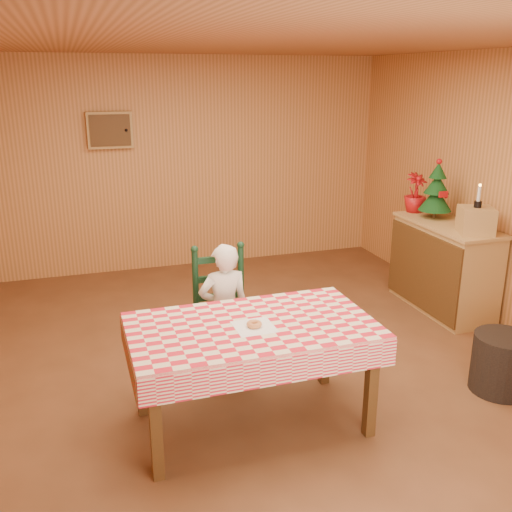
{
  "coord_description": "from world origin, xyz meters",
  "views": [
    {
      "loc": [
        -1.37,
        -4.02,
        2.36
      ],
      "look_at": [
        0.0,
        0.2,
        0.95
      ],
      "focal_mm": 40.0,
      "sensor_mm": 36.0,
      "label": 1
    }
  ],
  "objects": [
    {
      "name": "candle_set",
      "position": [
        2.21,
        0.3,
        1.24
      ],
      "size": [
        0.07,
        0.07,
        0.22
      ],
      "color": "black",
      "rests_on": "crate"
    },
    {
      "name": "shelf_unit",
      "position": [
        2.2,
        0.7,
        0.47
      ],
      "size": [
        0.54,
        1.24,
        0.93
      ],
      "color": "tan",
      "rests_on": "ground"
    },
    {
      "name": "donut",
      "position": [
        -0.32,
        -0.73,
        0.79
      ],
      "size": [
        0.12,
        0.12,
        0.04
      ],
      "primitive_type": "torus",
      "rotation": [
        0.0,
        0.0,
        -0.21
      ],
      "color": "#CE834A",
      "rests_on": "napkin"
    },
    {
      "name": "crate",
      "position": [
        2.21,
        0.3,
        1.06
      ],
      "size": [
        0.39,
        0.39,
        0.25
      ],
      "primitive_type": "cube",
      "rotation": [
        0.0,
        0.0,
        -0.4
      ],
      "color": "tan",
      "rests_on": "shelf_unit"
    },
    {
      "name": "dining_table",
      "position": [
        -0.32,
        -0.68,
        0.69
      ],
      "size": [
        1.66,
        0.96,
        0.77
      ],
      "color": "#533316",
      "rests_on": "ground"
    },
    {
      "name": "ladder_chair",
      "position": [
        -0.32,
        0.1,
        0.5
      ],
      "size": [
        0.44,
        0.4,
        1.08
      ],
      "color": "black",
      "rests_on": "ground"
    },
    {
      "name": "seated_child",
      "position": [
        -0.32,
        0.05,
        0.56
      ],
      "size": [
        0.41,
        0.27,
        1.12
      ],
      "primitive_type": "imported",
      "rotation": [
        0.0,
        0.0,
        3.14
      ],
      "color": "white",
      "rests_on": "ground"
    },
    {
      "name": "ground",
      "position": [
        0.0,
        0.0,
        0.0
      ],
      "size": [
        6.0,
        6.0,
        0.0
      ],
      "primitive_type": "plane",
      "color": "brown",
      "rests_on": "ground"
    },
    {
      "name": "christmas_tree",
      "position": [
        2.21,
        0.95,
        1.21
      ],
      "size": [
        0.34,
        0.34,
        0.62
      ],
      "color": "#533316",
      "rests_on": "shelf_unit"
    },
    {
      "name": "napkin",
      "position": [
        -0.32,
        -0.73,
        0.77
      ],
      "size": [
        0.26,
        0.26,
        0.0
      ],
      "primitive_type": "cube",
      "rotation": [
        0.0,
        0.0,
        0.02
      ],
      "color": "white",
      "rests_on": "dining_table"
    },
    {
      "name": "flower_arrangement",
      "position": [
        2.16,
        1.25,
        1.14
      ],
      "size": [
        0.27,
        0.27,
        0.43
      ],
      "primitive_type": "imported",
      "rotation": [
        0.0,
        0.0,
        0.14
      ],
      "color": "#A20E12",
      "rests_on": "shelf_unit"
    },
    {
      "name": "cabin_walls",
      "position": [
        -0.0,
        0.53,
        1.83
      ],
      "size": [
        5.1,
        6.05,
        2.65
      ],
      "color": "#C98648",
      "rests_on": "ground"
    },
    {
      "name": "storage_bin",
      "position": [
        1.67,
        -0.85,
        0.23
      ],
      "size": [
        0.58,
        0.58,
        0.46
      ],
      "primitive_type": "cylinder",
      "rotation": [
        0.0,
        0.0,
        -0.32
      ],
      "color": "black",
      "rests_on": "ground"
    }
  ]
}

